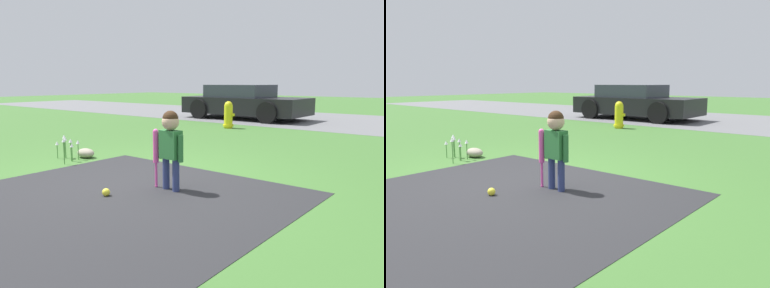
{
  "view_description": "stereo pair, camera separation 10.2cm",
  "coord_description": "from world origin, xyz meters",
  "views": [
    {
      "loc": [
        3.52,
        -3.31,
        1.29
      ],
      "look_at": [
        0.59,
        0.31,
        0.51
      ],
      "focal_mm": 35.0,
      "sensor_mm": 36.0,
      "label": 1
    },
    {
      "loc": [
        3.6,
        -3.24,
        1.29
      ],
      "look_at": [
        0.59,
        0.31,
        0.51
      ],
      "focal_mm": 35.0,
      "sensor_mm": 36.0,
      "label": 2
    }
  ],
  "objects": [
    {
      "name": "fire_hydrant",
      "position": [
        -2.27,
        5.46,
        0.37
      ],
      "size": [
        0.33,
        0.3,
        0.75
      ],
      "color": "yellow",
      "rests_on": "ground"
    },
    {
      "name": "flower_bed",
      "position": [
        -1.92,
        0.13,
        0.3
      ],
      "size": [
        0.57,
        0.4,
        0.42
      ],
      "color": "#38702D",
      "rests_on": "ground"
    },
    {
      "name": "baseball_bat",
      "position": [
        0.37,
        -0.11,
        0.47
      ],
      "size": [
        0.07,
        0.07,
        0.73
      ],
      "color": "#E54CA5",
      "rests_on": "ground"
    },
    {
      "name": "sports_ball",
      "position": [
        0.17,
        -0.73,
        0.05
      ],
      "size": [
        0.09,
        0.09,
        0.09
      ],
      "color": "yellow",
      "rests_on": "ground"
    },
    {
      "name": "ground_plane",
      "position": [
        0.0,
        0.0,
        0.0
      ],
      "size": [
        60.0,
        60.0,
        0.0
      ],
      "primitive_type": "plane",
      "color": "#3D6B2D"
    },
    {
      "name": "edging_rock",
      "position": [
        -1.87,
        0.44,
        0.08
      ],
      "size": [
        0.35,
        0.24,
        0.16
      ],
      "color": "#9E937F",
      "rests_on": "ground"
    },
    {
      "name": "street_strip",
      "position": [
        0.0,
        9.35,
        0.0
      ],
      "size": [
        40.0,
        6.0,
        0.01
      ],
      "color": "slate",
      "rests_on": "ground"
    },
    {
      "name": "child",
      "position": [
        0.59,
        -0.09,
        0.62
      ],
      "size": [
        0.39,
        0.2,
        0.96
      ],
      "rotation": [
        0.0,
        0.0,
        -0.06
      ],
      "color": "navy",
      "rests_on": "ground"
    },
    {
      "name": "parked_car",
      "position": [
        -3.35,
        8.09,
        0.58
      ],
      "size": [
        4.3,
        2.1,
        1.19
      ],
      "rotation": [
        0.0,
        0.0,
        0.01
      ],
      "color": "black",
      "rests_on": "ground"
    }
  ]
}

